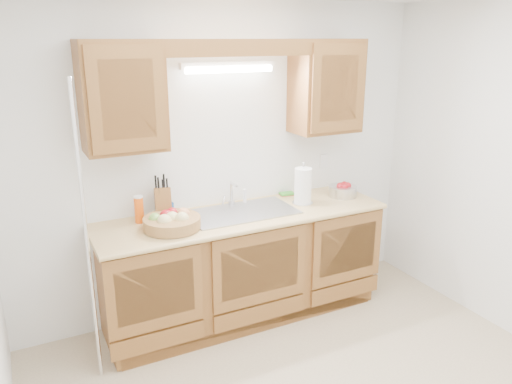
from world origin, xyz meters
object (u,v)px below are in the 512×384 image
knife_block (163,203)px  apple_bowl (343,190)px  paper_towel (303,186)px  fruit_basket (172,221)px

knife_block → apple_bowl: size_ratio=1.18×
paper_towel → fruit_basket: bearing=-177.1°
knife_block → paper_towel: bearing=2.8°
knife_block → apple_bowl: 1.55m
apple_bowl → paper_towel: bearing=-177.7°
knife_block → apple_bowl: bearing=5.9°
fruit_basket → knife_block: size_ratio=1.33×
fruit_basket → paper_towel: size_ratio=1.29×
fruit_basket → knife_block: knife_block is taller
knife_block → paper_towel: size_ratio=0.97×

